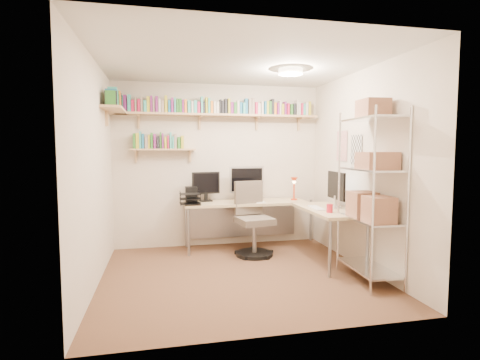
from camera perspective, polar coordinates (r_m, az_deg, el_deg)
name	(u,v)px	position (r m, az deg, el deg)	size (l,w,h in m)	color
ground	(239,275)	(4.63, -0.20, -14.25)	(3.20, 3.20, 0.00)	#4D2F21
room_shell	(239,145)	(4.38, -0.15, 5.28)	(3.24, 3.04, 2.52)	#C2B39D
wall_shelves	(192,114)	(5.63, -7.35, 9.96)	(3.12, 1.09, 0.80)	tan
corner_desk	(258,204)	(5.47, 2.73, -3.66)	(2.20, 1.82, 1.24)	tan
office_chair	(253,224)	(5.36, 1.95, -6.75)	(0.55, 0.55, 1.04)	black
wire_rack	(372,180)	(4.42, 19.45, 0.03)	(0.45, 0.86, 2.05)	silver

